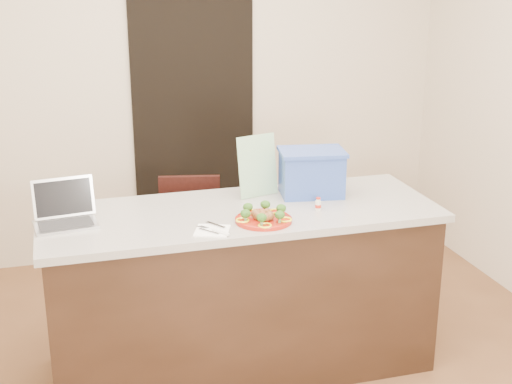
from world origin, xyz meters
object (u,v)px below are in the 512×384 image
object	(u,v)px
laptop	(65,211)
chair	(194,237)
blue_box	(312,172)
napkin	(212,231)
plate	(264,219)
yogurt_bottle	(318,205)
island	(241,290)

from	to	relation	value
laptop	chair	size ratio (longest dim) A/B	0.37
blue_box	chair	size ratio (longest dim) A/B	0.45
napkin	plate	bearing A→B (deg)	12.46
napkin	yogurt_bottle	world-z (taller)	yogurt_bottle
island	chair	bearing A→B (deg)	98.66
napkin	laptop	bearing A→B (deg)	154.68
laptop	chair	world-z (taller)	laptop
island	napkin	world-z (taller)	napkin
island	blue_box	xyz separation A→B (m)	(0.44, 0.14, 0.59)
yogurt_bottle	blue_box	bearing A→B (deg)	78.12
napkin	laptop	distance (m)	0.74
plate	yogurt_bottle	xyz separation A→B (m)	(0.32, 0.09, 0.02)
laptop	blue_box	bearing A→B (deg)	-3.32
yogurt_bottle	plate	bearing A→B (deg)	-164.72
laptop	chair	xyz separation A→B (m)	(0.77, 0.69, -0.48)
plate	yogurt_bottle	world-z (taller)	yogurt_bottle
napkin	chair	xyz separation A→B (m)	(0.10, 1.00, -0.43)
island	yogurt_bottle	size ratio (longest dim) A/B	30.53
plate	chair	distance (m)	1.06
yogurt_bottle	laptop	xyz separation A→B (m)	(-1.27, 0.17, 0.03)
napkin	chair	bearing A→B (deg)	84.50
plate	laptop	xyz separation A→B (m)	(-0.94, 0.26, 0.05)
plate	laptop	distance (m)	0.98
blue_box	napkin	bearing A→B (deg)	-139.60
island	yogurt_bottle	world-z (taller)	yogurt_bottle
yogurt_bottle	blue_box	xyz separation A→B (m)	(0.05, 0.25, 0.10)
island	chair	world-z (taller)	island
plate	chair	xyz separation A→B (m)	(-0.18, 0.94, -0.44)
plate	napkin	bearing A→B (deg)	-167.54
chair	island	bearing A→B (deg)	-69.21
island	napkin	bearing A→B (deg)	-128.84
yogurt_bottle	blue_box	distance (m)	0.27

